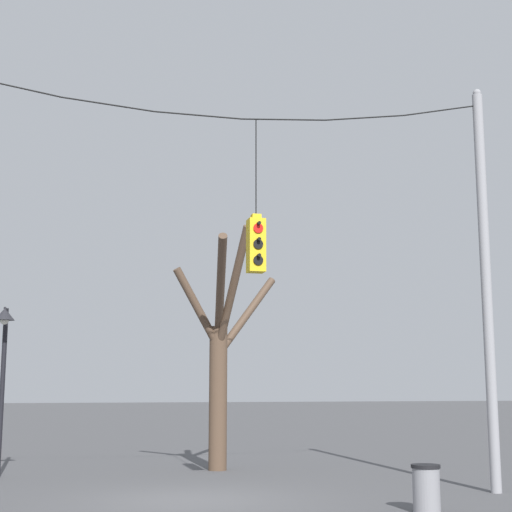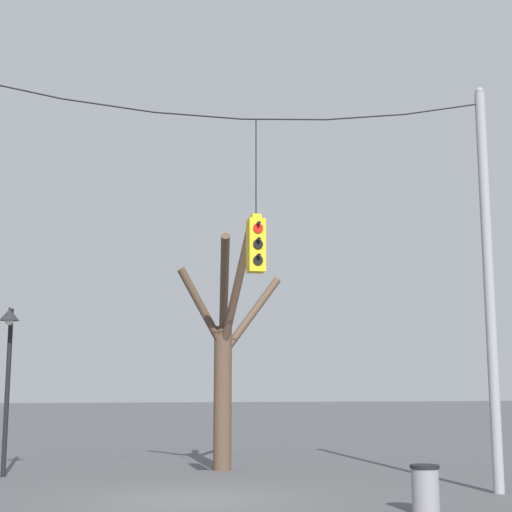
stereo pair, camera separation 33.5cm
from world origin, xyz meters
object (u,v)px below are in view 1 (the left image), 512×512
object	(u,v)px
utility_pole_right	(486,283)
street_lamp	(4,347)
bare_tree	(221,358)
trash_bin	(426,488)
traffic_light_over_intersection	(256,244)

from	to	relation	value
utility_pole_right	street_lamp	size ratio (longest dim) A/B	2.14
street_lamp	bare_tree	world-z (taller)	bare_tree
trash_bin	traffic_light_over_intersection	bearing A→B (deg)	141.32
bare_tree	trash_bin	world-z (taller)	bare_tree
street_lamp	trash_bin	world-z (taller)	street_lamp
utility_pole_right	trash_bin	bearing A→B (deg)	-141.53
trash_bin	bare_tree	bearing A→B (deg)	105.42
street_lamp	bare_tree	xyz separation A→B (m)	(5.59, 0.41, -0.22)
traffic_light_over_intersection	street_lamp	world-z (taller)	traffic_light_over_intersection
street_lamp	traffic_light_over_intersection	bearing A→B (deg)	-45.53
trash_bin	street_lamp	bearing A→B (deg)	136.60
street_lamp	trash_bin	size ratio (longest dim) A/B	5.00
utility_pole_right	street_lamp	bearing A→B (deg)	153.17
utility_pole_right	trash_bin	size ratio (longest dim) A/B	10.69
traffic_light_over_intersection	trash_bin	bearing A→B (deg)	-38.68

